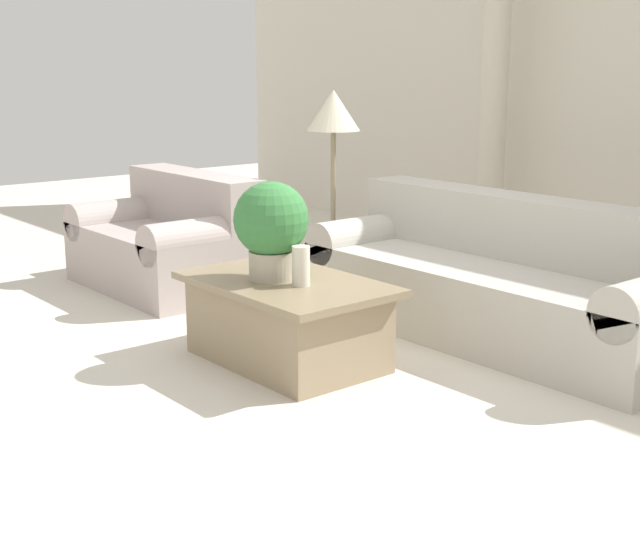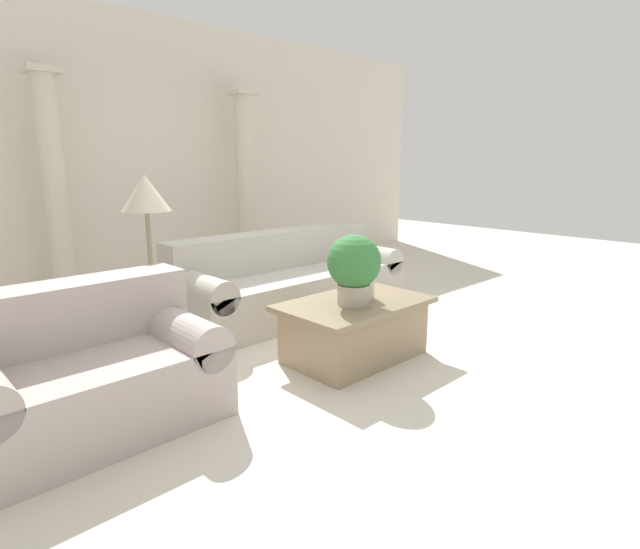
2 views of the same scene
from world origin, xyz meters
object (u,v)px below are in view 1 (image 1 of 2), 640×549
Objects in this scene: sofa_long at (498,282)px; loveseat at (169,241)px; coffee_table at (287,320)px; potted_plant at (271,225)px; floor_lamp at (333,119)px.

sofa_long is 2.45m from loveseat.
sofa_long is 2.10× the size of coffee_table.
floor_lamp reaches higher than potted_plant.
loveseat is 2.63× the size of potted_plant.
loveseat is (-2.29, -0.90, 0.01)m from sofa_long.
potted_plant is (-0.07, -0.05, 0.52)m from coffee_table.
floor_lamp reaches higher than loveseat.
sofa_long is 1.71m from floor_lamp.
floor_lamp is at bearing -178.58° from sofa_long.
floor_lamp reaches higher than coffee_table.
loveseat is 1.91m from coffee_table.
floor_lamp is (-1.05, 1.23, 0.98)m from coffee_table.
sofa_long is at bearing 1.42° from floor_lamp.
coffee_table is 2.19× the size of potted_plant.
sofa_long is 1.46m from potted_plant.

